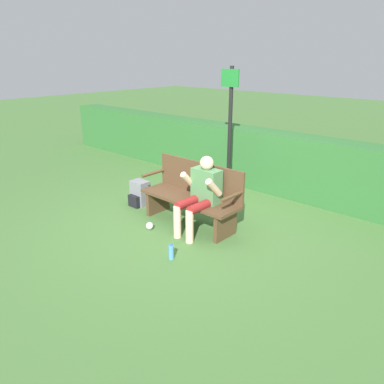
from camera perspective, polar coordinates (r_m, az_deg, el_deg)
The scene contains 8 objects.
ground_plane at distance 5.79m, azimuth -0.44°, elevation -4.89°, with size 40.00×40.00×0.00m, color #426B33.
hedge_back at distance 7.30m, azimuth 11.55°, elevation 4.71°, with size 12.00×0.55×1.12m.
park_bench at distance 5.67m, azimuth 0.07°, elevation -0.47°, with size 1.63×0.52×0.94m.
person_seated at distance 5.33m, azimuth 1.39°, elevation 0.02°, with size 0.56×0.65×1.12m.
backpack at distance 6.50m, azimuth -7.99°, elevation -0.28°, with size 0.30×0.29×0.43m.
water_bottle at distance 4.81m, azimuth -3.19°, elevation -9.11°, with size 0.07×0.07×0.21m.
signpost at distance 6.72m, azimuth 5.78°, elevation 10.31°, with size 0.36×0.09×2.29m.
litter_crumple at distance 5.64m, azimuth -6.48°, elevation -5.14°, with size 0.11×0.11×0.11m.
Camera 1 is at (3.56, -3.86, 2.44)m, focal length 35.00 mm.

